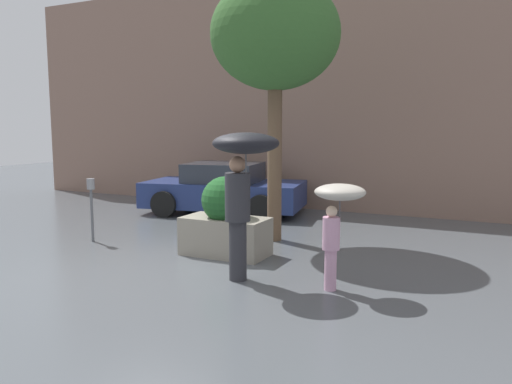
% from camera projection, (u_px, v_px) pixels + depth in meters
% --- Properties ---
extents(ground_plane, '(40.00, 40.00, 0.00)m').
position_uv_depth(ground_plane, '(152.00, 270.00, 7.45)').
color(ground_plane, '#51565B').
extents(building_facade, '(18.00, 0.30, 6.00)m').
position_uv_depth(building_facade, '(305.00, 93.00, 12.86)').
color(building_facade, '#8C6B5B').
rests_on(building_facade, ground).
extents(planter_box, '(1.43, 0.79, 1.32)m').
position_uv_depth(planter_box, '(225.00, 221.00, 8.28)').
color(planter_box, gray).
rests_on(planter_box, ground).
extents(person_adult, '(0.90, 0.90, 2.06)m').
position_uv_depth(person_adult, '(243.00, 171.00, 6.73)').
color(person_adult, '#2D2D33').
rests_on(person_adult, ground).
extents(person_child, '(0.66, 0.66, 1.41)m').
position_uv_depth(person_child, '(337.00, 208.00, 6.41)').
color(person_child, '#D199B7').
rests_on(person_child, ground).
extents(parked_car_near, '(4.12, 2.57, 1.25)m').
position_uv_depth(parked_car_near, '(224.00, 190.00, 12.36)').
color(parked_car_near, navy).
rests_on(parked_car_near, ground).
extents(street_tree, '(2.35, 2.35, 4.78)m').
position_uv_depth(street_tree, '(275.00, 37.00, 8.97)').
color(street_tree, brown).
rests_on(street_tree, ground).
extents(parking_meter, '(0.14, 0.14, 1.18)m').
position_uv_depth(parking_meter, '(91.00, 196.00, 9.23)').
color(parking_meter, '#595B60').
rests_on(parking_meter, ground).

